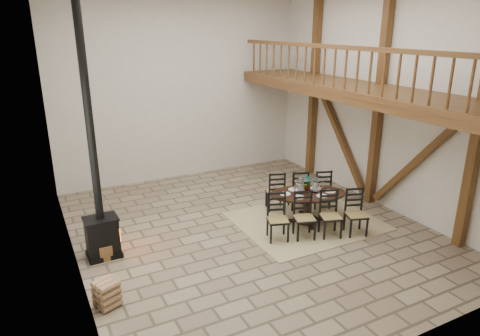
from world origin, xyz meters
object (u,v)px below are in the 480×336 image
dining_table (308,208)px  wood_stove (98,201)px  log_stack (107,294)px  log_basket (104,249)px

dining_table → wood_stove: bearing=-168.9°
dining_table → log_stack: dining_table is taller
wood_stove → log_stack: (-0.25, -1.60, -0.91)m
wood_stove → log_stack: 1.85m
dining_table → log_stack: 4.63m
log_basket → log_stack: log_stack is taller
log_stack → wood_stove: bearing=81.3°
dining_table → log_stack: bearing=-148.5°
log_basket → wood_stove: bearing=99.3°
log_stack → dining_table: bearing=12.4°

